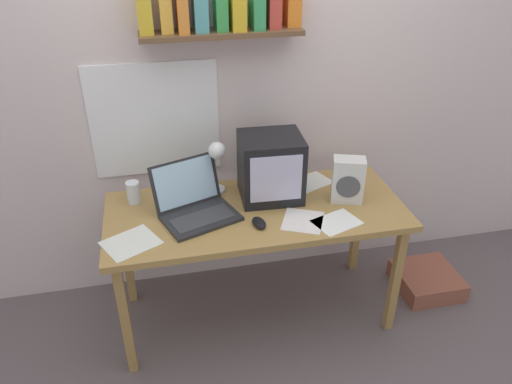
# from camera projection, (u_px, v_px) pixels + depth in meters

# --- Properties ---
(ground_plane) EXTENTS (12.00, 12.00, 0.00)m
(ground_plane) POSITION_uv_depth(u_px,v_px,m) (256.00, 312.00, 2.95)
(ground_plane) COLOR #635658
(back_wall) EXTENTS (5.60, 0.24, 2.60)m
(back_wall) POSITION_uv_depth(u_px,v_px,m) (237.00, 72.00, 2.68)
(back_wall) COLOR silver
(back_wall) RESTS_ON ground_plane
(corner_desk) EXTENTS (1.54, 0.66, 0.72)m
(corner_desk) POSITION_uv_depth(u_px,v_px,m) (256.00, 219.00, 2.62)
(corner_desk) COLOR #AB8245
(corner_desk) RESTS_ON ground_plane
(crt_monitor) EXTENTS (0.33, 0.31, 0.35)m
(crt_monitor) POSITION_uv_depth(u_px,v_px,m) (271.00, 167.00, 2.61)
(crt_monitor) COLOR black
(crt_monitor) RESTS_ON corner_desk
(laptop) EXTENTS (0.45, 0.43, 0.26)m
(laptop) POSITION_uv_depth(u_px,v_px,m) (194.00, 202.00, 2.51)
(laptop) COLOR #232326
(laptop) RESTS_ON corner_desk
(desk_lamp) EXTENTS (0.11, 0.15, 0.31)m
(desk_lamp) POSITION_uv_depth(u_px,v_px,m) (217.00, 159.00, 2.60)
(desk_lamp) COLOR white
(desk_lamp) RESTS_ON corner_desk
(juice_glass) EXTENTS (0.07, 0.07, 0.12)m
(juice_glass) POSITION_uv_depth(u_px,v_px,m) (134.00, 193.00, 2.61)
(juice_glass) COLOR white
(juice_glass) RESTS_ON corner_desk
(space_heater) EXTENTS (0.19, 0.15, 0.24)m
(space_heater) POSITION_uv_depth(u_px,v_px,m) (348.00, 180.00, 2.60)
(space_heater) COLOR silver
(space_heater) RESTS_ON corner_desk
(computer_mouse) EXTENTS (0.08, 0.11, 0.03)m
(computer_mouse) POSITION_uv_depth(u_px,v_px,m) (259.00, 223.00, 2.44)
(computer_mouse) COLOR black
(computer_mouse) RESTS_ON corner_desk
(loose_paper_near_monitor) EXTENTS (0.26, 0.27, 0.00)m
(loose_paper_near_monitor) POSITION_uv_depth(u_px,v_px,m) (303.00, 221.00, 2.48)
(loose_paper_near_monitor) COLOR silver
(loose_paper_near_monitor) RESTS_ON corner_desk
(printed_handout) EXTENTS (0.28, 0.24, 0.00)m
(printed_handout) POSITION_uv_depth(u_px,v_px,m) (310.00, 182.00, 2.82)
(printed_handout) COLOR white
(printed_handout) RESTS_ON corner_desk
(loose_paper_near_laptop) EXTENTS (0.26, 0.23, 0.00)m
(loose_paper_near_laptop) POSITION_uv_depth(u_px,v_px,m) (337.00, 222.00, 2.47)
(loose_paper_near_laptop) COLOR white
(loose_paper_near_laptop) RESTS_ON corner_desk
(open_notebook) EXTENTS (0.30, 0.29, 0.00)m
(open_notebook) POSITION_uv_depth(u_px,v_px,m) (131.00, 243.00, 2.32)
(open_notebook) COLOR white
(open_notebook) RESTS_ON corner_desk
(floor_cushion) EXTENTS (0.36, 0.36, 0.12)m
(floor_cushion) POSITION_uv_depth(u_px,v_px,m) (427.00, 280.00, 3.11)
(floor_cushion) COLOR #95523D
(floor_cushion) RESTS_ON ground_plane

